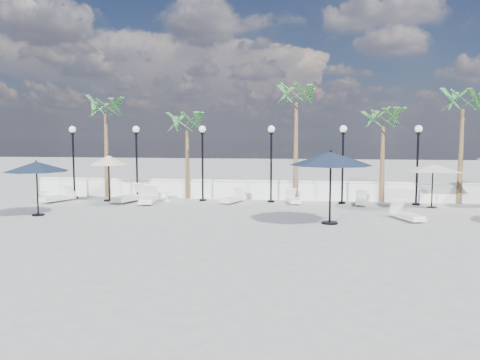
# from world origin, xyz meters

# --- Properties ---
(ground) EXTENTS (100.00, 100.00, 0.00)m
(ground) POSITION_xyz_m (0.00, 0.00, 0.00)
(ground) COLOR gray
(ground) RESTS_ON ground
(balustrade) EXTENTS (26.00, 0.30, 1.01)m
(balustrade) POSITION_xyz_m (0.00, 7.50, 0.47)
(balustrade) COLOR white
(balustrade) RESTS_ON ground
(lamppost_0) EXTENTS (0.36, 0.36, 3.84)m
(lamppost_0) POSITION_xyz_m (-10.50, 6.50, 2.49)
(lamppost_0) COLOR black
(lamppost_0) RESTS_ON ground
(lamppost_1) EXTENTS (0.36, 0.36, 3.84)m
(lamppost_1) POSITION_xyz_m (-7.00, 6.50, 2.49)
(lamppost_1) COLOR black
(lamppost_1) RESTS_ON ground
(lamppost_2) EXTENTS (0.36, 0.36, 3.84)m
(lamppost_2) POSITION_xyz_m (-3.50, 6.50, 2.49)
(lamppost_2) COLOR black
(lamppost_2) RESTS_ON ground
(lamppost_3) EXTENTS (0.36, 0.36, 3.84)m
(lamppost_3) POSITION_xyz_m (0.00, 6.50, 2.49)
(lamppost_3) COLOR black
(lamppost_3) RESTS_ON ground
(lamppost_4) EXTENTS (0.36, 0.36, 3.84)m
(lamppost_4) POSITION_xyz_m (3.50, 6.50, 2.49)
(lamppost_4) COLOR black
(lamppost_4) RESTS_ON ground
(lamppost_5) EXTENTS (0.36, 0.36, 3.84)m
(lamppost_5) POSITION_xyz_m (7.00, 6.50, 2.49)
(lamppost_5) COLOR black
(lamppost_5) RESTS_ON ground
(palm_0) EXTENTS (2.60, 2.60, 5.50)m
(palm_0) POSITION_xyz_m (-9.00, 7.30, 4.53)
(palm_0) COLOR brown
(palm_0) RESTS_ON ground
(palm_1) EXTENTS (2.60, 2.60, 4.70)m
(palm_1) POSITION_xyz_m (-4.50, 7.30, 3.75)
(palm_1) COLOR brown
(palm_1) RESTS_ON ground
(palm_2) EXTENTS (2.60, 2.60, 6.10)m
(palm_2) POSITION_xyz_m (1.20, 7.30, 5.12)
(palm_2) COLOR brown
(palm_2) RESTS_ON ground
(palm_3) EXTENTS (2.60, 2.60, 4.90)m
(palm_3) POSITION_xyz_m (5.50, 7.30, 3.95)
(palm_3) COLOR brown
(palm_3) RESTS_ON ground
(palm_4) EXTENTS (2.60, 2.60, 5.70)m
(palm_4) POSITION_xyz_m (9.20, 7.30, 4.73)
(palm_4) COLOR brown
(palm_4) RESTS_ON ground
(lounger_0) EXTENTS (1.26, 1.97, 0.71)m
(lounger_0) POSITION_xyz_m (-10.67, 5.09, 0.24)
(lounger_0) COLOR white
(lounger_0) RESTS_ON ground
(lounger_1) EXTENTS (0.96, 2.11, 0.76)m
(lounger_1) POSITION_xyz_m (-5.92, 5.14, 0.26)
(lounger_1) COLOR white
(lounger_1) RESTS_ON ground
(lounger_2) EXTENTS (1.33, 2.25, 0.80)m
(lounger_2) POSITION_xyz_m (-7.02, 5.52, 0.27)
(lounger_2) COLOR white
(lounger_2) RESTS_ON ground
(lounger_3) EXTENTS (1.14, 1.85, 0.66)m
(lounger_3) POSITION_xyz_m (-1.85, 5.99, 0.22)
(lounger_3) COLOR white
(lounger_3) RESTS_ON ground
(lounger_4) EXTENTS (0.69, 1.70, 0.62)m
(lounger_4) POSITION_xyz_m (4.40, 6.22, 0.21)
(lounger_4) COLOR white
(lounger_4) RESTS_ON ground
(lounger_5) EXTENTS (0.88, 1.69, 0.61)m
(lounger_5) POSITION_xyz_m (1.12, 6.22, 0.20)
(lounger_5) COLOR white
(lounger_5) RESTS_ON ground
(lounger_6) EXTENTS (1.19, 1.87, 0.67)m
(lounger_6) POSITION_xyz_m (5.70, 2.21, 0.22)
(lounger_6) COLOR white
(lounger_6) RESTS_ON ground
(side_table_0) EXTENTS (0.57, 0.57, 0.55)m
(side_table_0) POSITION_xyz_m (-11.26, 4.66, 0.33)
(side_table_0) COLOR white
(side_table_0) RESTS_ON ground
(side_table_1) EXTENTS (0.47, 0.47, 0.46)m
(side_table_1) POSITION_xyz_m (-5.29, 6.08, 0.28)
(side_table_1) COLOR white
(side_table_1) RESTS_ON ground
(parasol_navy_left) EXTENTS (2.63, 2.63, 2.32)m
(parasol_navy_left) POSITION_xyz_m (-9.37, 1.20, 2.05)
(parasol_navy_left) COLOR black
(parasol_navy_left) RESTS_ON ground
(parasol_navy_mid) EXTENTS (3.13, 3.13, 2.80)m
(parasol_navy_mid) POSITION_xyz_m (2.64, 1.07, 2.46)
(parasol_navy_mid) COLOR black
(parasol_navy_mid) RESTS_ON ground
(parasol_cream_sq_b) EXTENTS (4.33, 4.33, 2.17)m
(parasol_cream_sq_b) POSITION_xyz_m (7.53, 5.74, 2.00)
(parasol_cream_sq_b) COLOR black
(parasol_cream_sq_b) RESTS_ON ground
(parasol_cream_small) EXTENTS (1.96, 1.96, 2.41)m
(parasol_cream_small) POSITION_xyz_m (-8.25, 5.83, 2.06)
(parasol_cream_small) COLOR black
(parasol_cream_small) RESTS_ON ground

